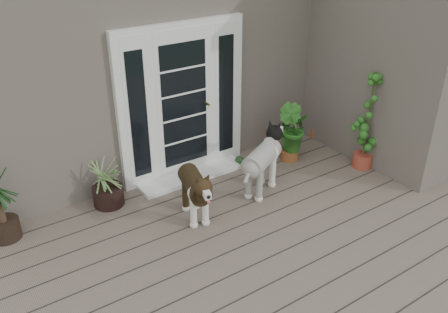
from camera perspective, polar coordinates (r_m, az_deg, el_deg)
deck at (r=5.67m, az=8.67°, el=-10.78°), size 6.20×4.60×0.12m
house_main at (r=8.30m, az=-11.02°, el=13.23°), size 7.40×4.00×3.10m
house_wing at (r=7.67m, az=20.39°, el=10.83°), size 1.60×2.40×3.10m
door_unit at (r=6.56m, az=-4.93°, el=6.48°), size 1.90×0.14×2.15m
door_step at (r=6.86m, az=-3.74°, el=-2.22°), size 1.60×0.40×0.05m
brindle_dog at (r=5.83m, az=-3.50°, el=-4.41°), size 0.56×0.90×0.70m
white_dog at (r=6.34m, az=4.46°, el=-1.26°), size 0.99×0.77×0.76m
spider_plant at (r=6.25m, az=-13.81°, el=-2.84°), size 0.84×0.84×0.70m
herb_a at (r=7.31m, az=7.92°, el=1.99°), size 0.63×0.63×0.60m
herb_b at (r=7.24m, az=7.93°, el=1.98°), size 0.55×0.55×0.66m
herb_c at (r=8.11m, az=11.29°, el=3.99°), size 0.41×0.41×0.49m
sapling at (r=7.08m, az=16.81°, el=4.21°), size 0.53×0.53×1.51m
clog_left at (r=7.05m, az=3.09°, el=-1.15°), size 0.27×0.30×0.08m
clog_right at (r=7.10m, az=2.25°, el=-0.83°), size 0.17×0.34×0.10m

